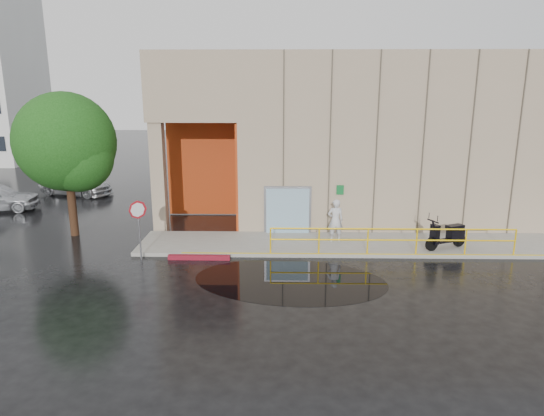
{
  "coord_description": "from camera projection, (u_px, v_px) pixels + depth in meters",
  "views": [
    {
      "loc": [
        -0.08,
        -14.93,
        6.51
      ],
      "look_at": [
        -0.44,
        3.0,
        2.0
      ],
      "focal_mm": 32.0,
      "sensor_mm": 36.0,
      "label": 1
    }
  ],
  "objects": [
    {
      "name": "guardrail",
      "position": [
        392.0,
        241.0,
        18.87
      ],
      "size": [
        9.56,
        0.06,
        1.03
      ],
      "color": "yellow",
      "rests_on": "sidewalk"
    },
    {
      "name": "car_c",
      "position": [
        76.0,
        184.0,
        29.88
      ],
      "size": [
        5.02,
        3.15,
        1.36
      ],
      "primitive_type": "imported",
      "rotation": [
        0.0,
        0.0,
        1.28
      ],
      "color": "#A9ACB0",
      "rests_on": "ground"
    },
    {
      "name": "sidewalk",
      "position": [
        378.0,
        244.0,
        20.33
      ],
      "size": [
        20.0,
        3.0,
        0.15
      ],
      "primitive_type": "cube",
      "color": "gray",
      "rests_on": "ground"
    },
    {
      "name": "ground",
      "position": [
        283.0,
        289.0,
        16.06
      ],
      "size": [
        120.0,
        120.0,
        0.0
      ],
      "primitive_type": "plane",
      "color": "black",
      "rests_on": "ground"
    },
    {
      "name": "tree_near",
      "position": [
        69.0,
        146.0,
        20.82
      ],
      "size": [
        4.26,
        4.26,
        6.33
      ],
      "rotation": [
        0.0,
        0.0,
        0.25
      ],
      "color": "black",
      "rests_on": "ground"
    },
    {
      "name": "building",
      "position": [
        380.0,
        131.0,
        25.59
      ],
      "size": [
        20.0,
        10.17,
        8.0
      ],
      "color": "tan",
      "rests_on": "ground"
    },
    {
      "name": "person",
      "position": [
        335.0,
        220.0,
        20.32
      ],
      "size": [
        0.7,
        0.49,
        1.81
      ],
      "primitive_type": "imported",
      "rotation": [
        0.0,
        0.0,
        3.23
      ],
      "color": "silver",
      "rests_on": "sidewalk"
    },
    {
      "name": "puddle",
      "position": [
        290.0,
        280.0,
        16.72
      ],
      "size": [
        7.19,
        5.01,
        0.01
      ],
      "primitive_type": "cube",
      "rotation": [
        0.0,
        0.0,
        -0.14
      ],
      "color": "black",
      "rests_on": "ground"
    },
    {
      "name": "scooter",
      "position": [
        447.0,
        228.0,
        19.38
      ],
      "size": [
        1.99,
        1.34,
        1.51
      ],
      "rotation": [
        0.0,
        0.0,
        0.42
      ],
      "color": "black",
      "rests_on": "sidewalk"
    },
    {
      "name": "red_curb",
      "position": [
        199.0,
        257.0,
        18.73
      ],
      "size": [
        2.4,
        0.21,
        0.18
      ],
      "primitive_type": "cube",
      "rotation": [
        0.0,
        0.0,
        -0.01
      ],
      "color": "maroon",
      "rests_on": "ground"
    },
    {
      "name": "stop_sign",
      "position": [
        138.0,
        216.0,
        18.33
      ],
      "size": [
        0.58,
        0.47,
        2.35
      ],
      "rotation": [
        0.0,
        0.0,
        0.29
      ],
      "color": "slate",
      "rests_on": "ground"
    }
  ]
}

